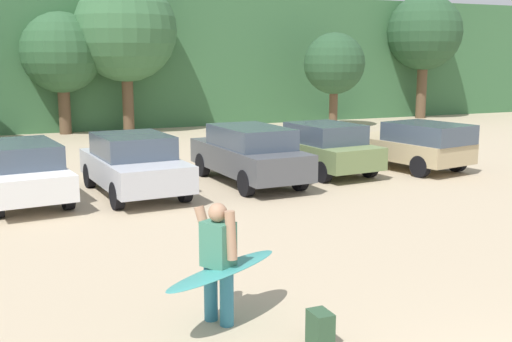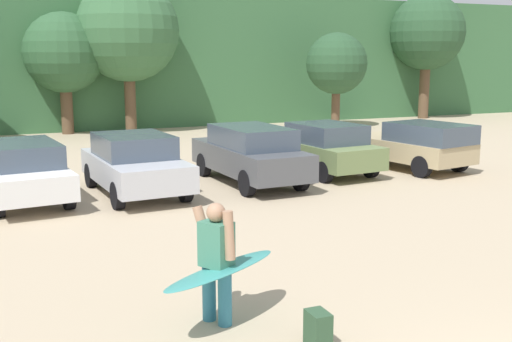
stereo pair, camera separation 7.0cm
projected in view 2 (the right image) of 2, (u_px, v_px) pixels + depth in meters
name	position (u px, v px, depth m)	size (l,w,h in m)	color
hillside_ridge	(83.00, 60.00, 35.05)	(108.00, 12.00, 6.72)	#38663D
tree_center_right	(64.00, 53.00, 28.35)	(3.68, 3.68, 5.58)	brown
tree_center	(128.00, 31.00, 28.98)	(4.80, 4.80, 7.17)	brown
tree_far_right	(337.00, 64.00, 31.05)	(3.06, 3.06, 4.75)	brown
tree_ridge_back	(427.00, 33.00, 35.60)	(4.31, 4.31, 7.09)	brown
parked_car_white	(22.00, 169.00, 15.41)	(2.24, 4.95, 1.50)	white
parked_car_silver	(135.00, 163.00, 16.14)	(2.17, 4.43, 1.57)	silver
parked_car_dark_gray	(250.00, 153.00, 17.51)	(1.98, 4.74, 1.63)	#4C4F54
parked_car_olive_green	(323.00, 147.00, 19.11)	(2.24, 4.33, 1.55)	#6B7F4C
parked_car_tan	(414.00, 144.00, 19.68)	(2.61, 4.39, 1.53)	tan
person_adult	(216.00, 256.00, 8.24)	(0.48, 0.69, 1.66)	teal
surfboard_teal	(222.00, 270.00, 8.20)	(2.10, 1.55, 0.16)	teal
backpack_dropped	(318.00, 329.00, 7.68)	(0.24, 0.34, 0.45)	#2D4C33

